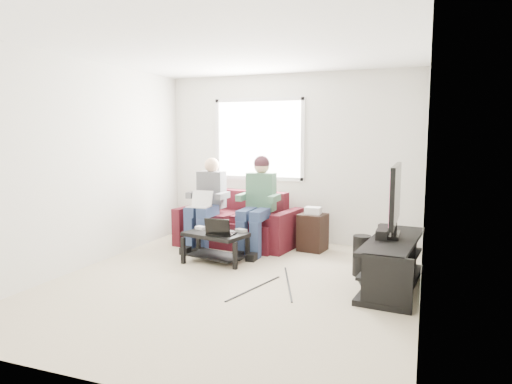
% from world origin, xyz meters
% --- Properties ---
extents(floor, '(4.50, 4.50, 0.00)m').
position_xyz_m(floor, '(0.00, 0.00, 0.00)').
color(floor, beige).
rests_on(floor, ground).
extents(ceiling, '(4.50, 4.50, 0.00)m').
position_xyz_m(ceiling, '(0.00, 0.00, 2.60)').
color(ceiling, white).
rests_on(ceiling, wall_back).
extents(wall_back, '(4.50, 0.00, 4.50)m').
position_xyz_m(wall_back, '(0.00, 2.25, 1.30)').
color(wall_back, silver).
rests_on(wall_back, floor).
extents(wall_front, '(4.50, 0.00, 4.50)m').
position_xyz_m(wall_front, '(0.00, -2.25, 1.30)').
color(wall_front, silver).
rests_on(wall_front, floor).
extents(wall_left, '(0.00, 4.50, 4.50)m').
position_xyz_m(wall_left, '(-2.00, 0.00, 1.30)').
color(wall_left, silver).
rests_on(wall_left, floor).
extents(wall_right, '(0.00, 4.50, 4.50)m').
position_xyz_m(wall_right, '(2.00, 0.00, 1.30)').
color(wall_right, silver).
rests_on(wall_right, floor).
extents(window, '(1.48, 0.04, 1.28)m').
position_xyz_m(window, '(-0.50, 2.23, 1.60)').
color(window, white).
rests_on(window, wall_back).
extents(sofa, '(1.83, 1.01, 0.80)m').
position_xyz_m(sofa, '(-0.63, 1.72, 0.30)').
color(sofa, '#401018').
rests_on(sofa, floor).
extents(person_left, '(0.40, 0.71, 1.33)m').
position_xyz_m(person_left, '(-1.03, 1.43, 0.72)').
color(person_left, navy).
rests_on(person_left, sofa).
extents(person_right, '(0.40, 0.71, 1.37)m').
position_xyz_m(person_right, '(-0.23, 1.45, 0.78)').
color(person_right, navy).
rests_on(person_right, sofa).
extents(laptop_silver, '(0.33, 0.23, 0.24)m').
position_xyz_m(laptop_silver, '(-1.03, 1.19, 0.70)').
color(laptop_silver, silver).
rests_on(laptop_silver, person_left).
extents(coffee_table, '(0.88, 0.66, 0.40)m').
position_xyz_m(coffee_table, '(-0.55, 0.71, 0.29)').
color(coffee_table, black).
rests_on(coffee_table, floor).
extents(laptop_black, '(0.37, 0.29, 0.24)m').
position_xyz_m(laptop_black, '(-0.43, 0.63, 0.52)').
color(laptop_black, black).
rests_on(laptop_black, coffee_table).
extents(controller_a, '(0.16, 0.13, 0.04)m').
position_xyz_m(controller_a, '(-0.83, 0.83, 0.42)').
color(controller_a, silver).
rests_on(controller_a, coffee_table).
extents(controller_b, '(0.15, 0.11, 0.04)m').
position_xyz_m(controller_b, '(-0.65, 0.89, 0.42)').
color(controller_b, black).
rests_on(controller_b, coffee_table).
extents(controller_c, '(0.16, 0.13, 0.04)m').
position_xyz_m(controller_c, '(-0.25, 0.86, 0.42)').
color(controller_c, gray).
rests_on(controller_c, coffee_table).
extents(tv_stand, '(0.65, 1.65, 0.53)m').
position_xyz_m(tv_stand, '(1.70, 0.53, 0.24)').
color(tv_stand, black).
rests_on(tv_stand, floor).
extents(tv, '(0.12, 1.10, 0.81)m').
position_xyz_m(tv, '(1.70, 0.63, 0.99)').
color(tv, black).
rests_on(tv, tv_stand).
extents(soundbar, '(0.12, 0.50, 0.10)m').
position_xyz_m(soundbar, '(1.58, 0.63, 0.58)').
color(soundbar, black).
rests_on(soundbar, tv_stand).
extents(drink_cup, '(0.08, 0.08, 0.12)m').
position_xyz_m(drink_cup, '(1.65, 1.16, 0.59)').
color(drink_cup, '#B16F4C').
rests_on(drink_cup, tv_stand).
extents(console_white, '(0.30, 0.22, 0.06)m').
position_xyz_m(console_white, '(1.70, 0.13, 0.31)').
color(console_white, silver).
rests_on(console_white, tv_stand).
extents(console_grey, '(0.34, 0.26, 0.08)m').
position_xyz_m(console_grey, '(1.70, 0.83, 0.32)').
color(console_grey, gray).
rests_on(console_grey, tv_stand).
extents(console_black, '(0.38, 0.30, 0.07)m').
position_xyz_m(console_black, '(1.70, 0.48, 0.32)').
color(console_black, black).
rests_on(console_black, tv_stand).
extents(subwoofer, '(0.21, 0.21, 0.48)m').
position_xyz_m(subwoofer, '(1.33, 0.80, 0.24)').
color(subwoofer, black).
rests_on(subwoofer, floor).
extents(keyboard_floor, '(0.27, 0.46, 0.02)m').
position_xyz_m(keyboard_floor, '(1.43, 0.47, 0.01)').
color(keyboard_floor, black).
rests_on(keyboard_floor, floor).
extents(end_table, '(0.36, 0.36, 0.64)m').
position_xyz_m(end_table, '(0.51, 1.76, 0.29)').
color(end_table, black).
rests_on(end_table, floor).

